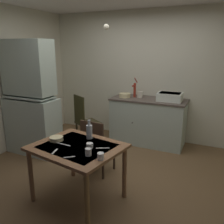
{
  "coord_description": "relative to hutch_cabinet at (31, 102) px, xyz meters",
  "views": [
    {
      "loc": [
        1.35,
        -2.88,
        1.87
      ],
      "look_at": [
        -0.02,
        0.09,
        0.96
      ],
      "focal_mm": 37.68,
      "sensor_mm": 36.0,
      "label": 1
    }
  ],
  "objects": [
    {
      "name": "teacup_cream",
      "position": [
        1.67,
        -0.86,
        -0.18
      ],
      "size": [
        0.08,
        0.08,
        0.06
      ],
      "primitive_type": "cylinder",
      "color": "white",
      "rests_on": "dining_table"
    },
    {
      "name": "teaspoon_near_bowl",
      "position": [
        1.59,
        -1.15,
        -0.21
      ],
      "size": [
        0.11,
        0.09,
        0.0
      ],
      "primitive_type": "cube",
      "rotation": [
        0.0,
        0.0,
        3.83
      ],
      "color": "beige",
      "rests_on": "dining_table"
    },
    {
      "name": "sink_basin",
      "position": [
        2.16,
        1.28,
        0.05
      ],
      "size": [
        0.44,
        0.34,
        0.15
      ],
      "color": "white",
      "rests_on": "counter_cabinet"
    },
    {
      "name": "ground_plane",
      "position": [
        1.62,
        -0.16,
        -0.93
      ],
      "size": [
        5.22,
        5.22,
        0.0
      ],
      "primitive_type": "plane",
      "color": "brown"
    },
    {
      "name": "teaspoon_by_cup",
      "position": [
        1.36,
        -1.11,
        -0.21
      ],
      "size": [
        0.06,
        0.15,
        0.0
      ],
      "primitive_type": "cube",
      "rotation": [
        0.0,
        0.0,
        1.82
      ],
      "color": "beige",
      "rests_on": "dining_table"
    },
    {
      "name": "dining_table",
      "position": [
        1.5,
        -0.86,
        -0.3
      ],
      "size": [
        1.15,
        1.01,
        0.73
      ],
      "color": "brown",
      "rests_on": "ground"
    },
    {
      "name": "counter_cabinet",
      "position": [
        1.75,
        1.28,
        -0.48
      ],
      "size": [
        1.44,
        0.64,
        0.9
      ],
      "color": "#AEBDAE",
      "rests_on": "ground"
    },
    {
      "name": "stoneware_crock",
      "position": [
        1.56,
        1.33,
        0.03
      ],
      "size": [
        0.11,
        0.11,
        0.12
      ],
      "primitive_type": "cylinder",
      "color": "beige",
      "rests_on": "counter_cabinet"
    },
    {
      "name": "mug_dark",
      "position": [
        1.75,
        -1.03,
        -0.17
      ],
      "size": [
        0.07,
        0.07,
        0.08
      ],
      "primitive_type": "cylinder",
      "color": "white",
      "rests_on": "dining_table"
    },
    {
      "name": "chair_far_side",
      "position": [
        1.41,
        -0.2,
        -0.47
      ],
      "size": [
        0.43,
        0.43,
        0.86
      ],
      "color": "#3A281C",
      "rests_on": "ground"
    },
    {
      "name": "wall_back",
      "position": [
        1.62,
        1.65,
        0.36
      ],
      "size": [
        4.32,
        0.1,
        2.58
      ],
      "primitive_type": "cube",
      "color": "beige",
      "rests_on": "ground"
    },
    {
      "name": "mug_tall",
      "position": [
        1.92,
        -1.06,
        -0.17
      ],
      "size": [
        0.07,
        0.07,
        0.07
      ],
      "primitive_type": "cylinder",
      "color": "white",
      "rests_on": "dining_table"
    },
    {
      "name": "pendant_bulb",
      "position": [
        1.42,
        0.13,
        1.21
      ],
      "size": [
        0.08,
        0.08,
        0.08
      ],
      "primitive_type": "sphere",
      "color": "#F9EFCC"
    },
    {
      "name": "hutch_cabinet",
      "position": [
        0.0,
        0.0,
        0.0
      ],
      "size": [
        0.95,
        0.46,
        2.0
      ],
      "color": "#AEBDAE",
      "rests_on": "ground"
    },
    {
      "name": "hand_pump",
      "position": [
        1.45,
        1.33,
        0.14
      ],
      "size": [
        0.05,
        0.27,
        0.39
      ],
      "color": "maroon",
      "rests_on": "counter_cabinet"
    },
    {
      "name": "glass_bottle",
      "position": [
        1.52,
        -0.59,
        -0.11
      ],
      "size": [
        0.08,
        0.08,
        0.25
      ],
      "color": "#B7BCC1",
      "rests_on": "dining_table"
    },
    {
      "name": "serving_spoon",
      "position": [
        1.81,
        -0.8,
        -0.21
      ],
      "size": [
        0.15,
        0.09,
        0.0
      ],
      "primitive_type": "cube",
      "rotation": [
        0.0,
        0.0,
        0.49
      ],
      "color": "beige",
      "rests_on": "dining_table"
    },
    {
      "name": "chair_by_counter",
      "position": [
        0.68,
        0.65,
        -0.42
      ],
      "size": [
        0.55,
        0.55,
        1.0
      ],
      "color": "#342E19",
      "rests_on": "ground"
    },
    {
      "name": "table_knife",
      "position": [
        1.33,
        -0.9,
        -0.21
      ],
      "size": [
        0.2,
        0.03,
        0.0
      ],
      "primitive_type": "cube",
      "rotation": [
        0.0,
        0.0,
        6.2
      ],
      "color": "silver",
      "rests_on": "dining_table"
    },
    {
      "name": "mixing_bowl_counter",
      "position": [
        1.28,
        1.23,
        0.01
      ],
      "size": [
        0.22,
        0.22,
        0.08
      ],
      "primitive_type": "cylinder",
      "color": "beige",
      "rests_on": "counter_cabinet"
    },
    {
      "name": "serving_bowl_wide",
      "position": [
        1.17,
        -0.83,
        -0.18
      ],
      "size": [
        0.17,
        0.17,
        0.05
      ],
      "primitive_type": "cylinder",
      "color": "beige",
      "rests_on": "dining_table"
    }
  ]
}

